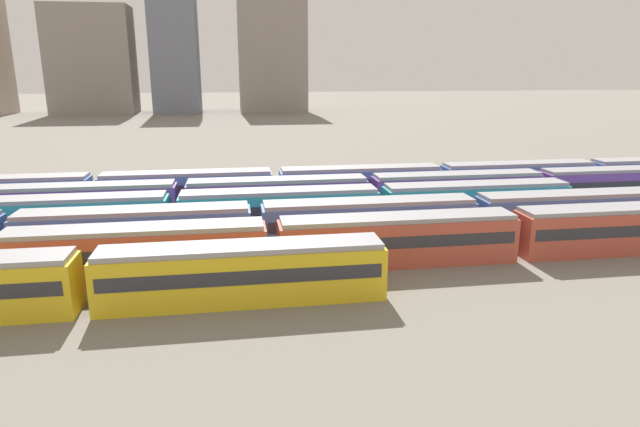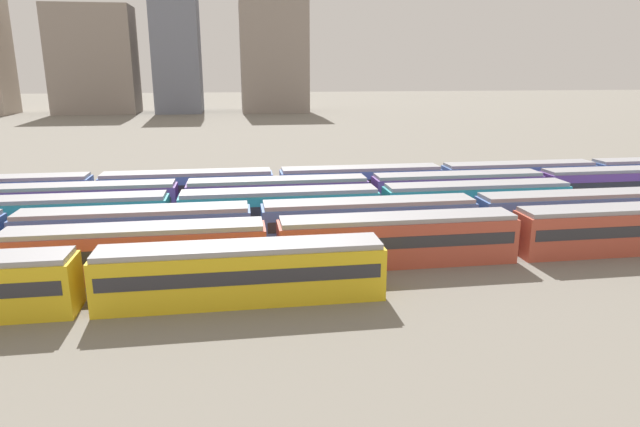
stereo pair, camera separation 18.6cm
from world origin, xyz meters
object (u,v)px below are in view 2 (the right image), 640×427
at_px(train_track_1, 272,245).
at_px(train_track_5, 441,180).
at_px(train_track_2, 475,217).
at_px(train_track_3, 174,213).
at_px(train_track_4, 278,196).

distance_m(train_track_1, train_track_5, 29.40).
distance_m(train_track_1, train_track_2, 18.70).
distance_m(train_track_3, train_track_5, 30.61).
distance_m(train_track_2, train_track_5, 15.85).
xyz_separation_m(train_track_1, train_track_3, (-8.01, 10.40, 0.00)).
distance_m(train_track_2, train_track_4, 19.32).
height_order(train_track_2, train_track_5, same).
height_order(train_track_1, train_track_4, same).
bearing_deg(train_track_2, train_track_1, -163.85).
bearing_deg(train_track_1, train_track_4, 83.88).
bearing_deg(train_track_3, train_track_1, -52.38).
bearing_deg(train_track_5, train_track_4, -164.77).
distance_m(train_track_2, train_track_3, 26.49).
bearing_deg(train_track_2, train_track_3, 168.68).
xyz_separation_m(train_track_2, train_track_3, (-25.97, 5.20, 0.00)).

